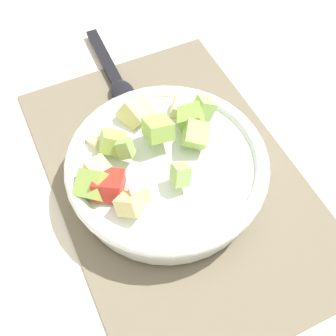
{
  "coord_description": "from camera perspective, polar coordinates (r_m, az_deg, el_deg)",
  "views": [
    {
      "loc": [
        -0.29,
        0.15,
        0.52
      ],
      "look_at": [
        -0.0,
        0.01,
        0.04
      ],
      "focal_mm": 47.41,
      "sensor_mm": 36.0,
      "label": 1
    }
  ],
  "objects": [
    {
      "name": "ground_plane",
      "position": [
        0.61,
        1.11,
        -1.48
      ],
      "size": [
        2.4,
        2.4,
        0.0
      ],
      "primitive_type": "plane",
      "color": "silver"
    },
    {
      "name": "placemat",
      "position": [
        0.61,
        1.12,
        -1.33
      ],
      "size": [
        0.49,
        0.32,
        0.01
      ],
      "primitive_type": "cube",
      "color": "#756B56",
      "rests_on": "ground_plane"
    },
    {
      "name": "salad_bowl",
      "position": [
        0.58,
        -0.22,
        -0.12
      ],
      "size": [
        0.26,
        0.26,
        0.09
      ],
      "color": "white",
      "rests_on": "placemat"
    },
    {
      "name": "serving_spoon",
      "position": [
        0.73,
        -6.77,
        11.38
      ],
      "size": [
        0.19,
        0.04,
        0.01
      ],
      "color": "black",
      "rests_on": "placemat"
    }
  ]
}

